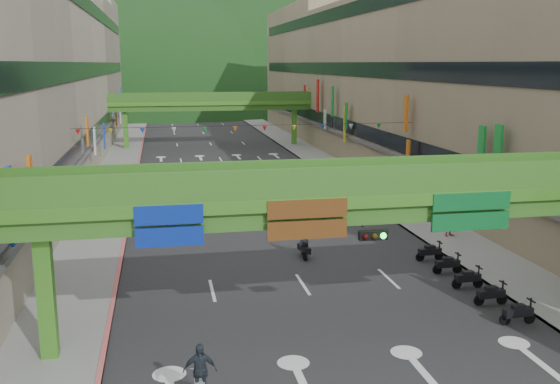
{
  "coord_description": "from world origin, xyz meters",
  "views": [
    {
      "loc": [
        -6.69,
        -16.67,
        10.81
      ],
      "look_at": [
        0.0,
        18.0,
        3.5
      ],
      "focal_mm": 40.0,
      "sensor_mm": 36.0,
      "label": 1
    }
  ],
  "objects_px": {
    "car_silver": "(181,187)",
    "scooter_rider_mid": "(310,189)",
    "overpass_near": "(367,213)",
    "pedestrian_red": "(451,225)",
    "car_yellow": "(283,173)",
    "scooter_rider_near": "(304,242)"
  },
  "relations": [
    {
      "from": "car_silver",
      "to": "scooter_rider_mid",
      "type": "bearing_deg",
      "value": -30.61
    },
    {
      "from": "scooter_rider_mid",
      "to": "car_silver",
      "type": "relative_size",
      "value": 0.48
    },
    {
      "from": "overpass_near",
      "to": "scooter_rider_mid",
      "type": "xyz_separation_m",
      "value": [
        3.84,
        24.78,
        -4.16
      ]
    },
    {
      "from": "overpass_near",
      "to": "pedestrian_red",
      "type": "height_order",
      "value": "overpass_near"
    },
    {
      "from": "overpass_near",
      "to": "car_yellow",
      "type": "height_order",
      "value": "overpass_near"
    },
    {
      "from": "car_silver",
      "to": "car_yellow",
      "type": "relative_size",
      "value": 1.15
    },
    {
      "from": "car_silver",
      "to": "pedestrian_red",
      "type": "xyz_separation_m",
      "value": [
        16.18,
        -16.57,
        0.17
      ]
    },
    {
      "from": "scooter_rider_mid",
      "to": "car_yellow",
      "type": "bearing_deg",
      "value": 90.66
    },
    {
      "from": "pedestrian_red",
      "to": "car_silver",
      "type": "bearing_deg",
      "value": 111.51
    },
    {
      "from": "car_silver",
      "to": "pedestrian_red",
      "type": "distance_m",
      "value": 23.16
    },
    {
      "from": "scooter_rider_near",
      "to": "car_yellow",
      "type": "height_order",
      "value": "scooter_rider_near"
    },
    {
      "from": "pedestrian_red",
      "to": "scooter_rider_mid",
      "type": "bearing_deg",
      "value": 95.33
    },
    {
      "from": "overpass_near",
      "to": "pedestrian_red",
      "type": "xyz_separation_m",
      "value": [
        10.11,
        13.05,
        -4.35
      ]
    },
    {
      "from": "overpass_near",
      "to": "car_yellow",
      "type": "xyz_separation_m",
      "value": [
        3.72,
        35.12,
        -4.59
      ]
    },
    {
      "from": "scooter_rider_near",
      "to": "car_yellow",
      "type": "distance_m",
      "value": 24.51
    },
    {
      "from": "overpass_near",
      "to": "scooter_rider_near",
      "type": "xyz_separation_m",
      "value": [
        0.11,
        10.88,
        -4.3
      ]
    },
    {
      "from": "pedestrian_red",
      "to": "car_yellow",
      "type": "bearing_deg",
      "value": 83.35
    },
    {
      "from": "overpass_near",
      "to": "scooter_rider_near",
      "type": "height_order",
      "value": "overpass_near"
    },
    {
      "from": "scooter_rider_mid",
      "to": "car_yellow",
      "type": "relative_size",
      "value": 0.56
    },
    {
      "from": "scooter_rider_near",
      "to": "car_silver",
      "type": "bearing_deg",
      "value": 108.25
    },
    {
      "from": "car_yellow",
      "to": "pedestrian_red",
      "type": "distance_m",
      "value": 22.97
    },
    {
      "from": "scooter_rider_mid",
      "to": "scooter_rider_near",
      "type": "bearing_deg",
      "value": -104.99
    }
  ]
}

